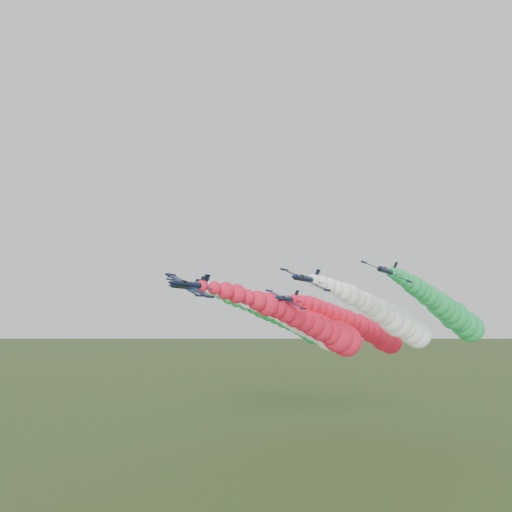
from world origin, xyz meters
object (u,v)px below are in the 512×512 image
(jet_inner_left, at_px, (303,323))
(jet_outer_right, at_px, (450,313))
(jet_trail, at_px, (367,330))
(jet_inner_right, at_px, (392,319))
(jet_lead, at_px, (317,327))
(jet_outer_left, at_px, (283,318))

(jet_inner_left, height_order, jet_outer_right, jet_outer_right)
(jet_trail, bearing_deg, jet_inner_right, -53.65)
(jet_lead, bearing_deg, jet_inner_right, 42.08)
(jet_inner_right, bearing_deg, jet_outer_right, 40.94)
(jet_inner_left, relative_size, jet_inner_right, 1.01)
(jet_inner_left, xyz_separation_m, jet_outer_left, (-9.91, 8.34, 1.34))
(jet_lead, xyz_separation_m, jet_outer_right, (24.57, 21.80, 3.25))
(jet_outer_right, relative_size, jet_trail, 1.00)
(jet_inner_left, distance_m, jet_outer_right, 34.74)
(jet_lead, distance_m, jet_trail, 27.20)
(jet_outer_left, relative_size, jet_trail, 1.00)
(jet_inner_right, relative_size, jet_trail, 1.00)
(jet_inner_left, bearing_deg, jet_outer_left, 139.93)
(jet_outer_right, height_order, jet_trail, jet_outer_right)
(jet_lead, distance_m, jet_inner_left, 13.20)
(jet_inner_right, bearing_deg, jet_trail, 126.35)
(jet_outer_left, height_order, jet_outer_right, jet_outer_right)
(jet_outer_right, xyz_separation_m, jet_trail, (-21.90, 5.25, -4.16))
(jet_inner_left, height_order, jet_outer_left, jet_outer_left)
(jet_lead, height_order, jet_outer_right, jet_outer_right)
(jet_inner_left, height_order, jet_trail, jet_inner_left)
(jet_lead, height_order, jet_inner_left, jet_inner_left)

